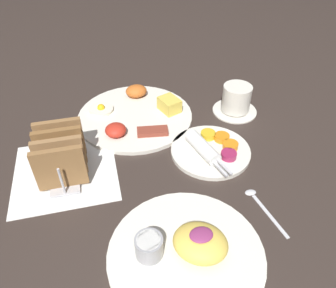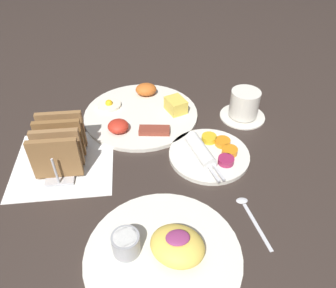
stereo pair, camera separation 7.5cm
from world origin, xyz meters
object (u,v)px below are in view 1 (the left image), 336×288
at_px(plate_breakfast, 136,114).
at_px(plate_foreground, 187,250).
at_px(coffee_cup, 236,100).
at_px(toast_rack, 61,155).
at_px(plate_condiments, 211,149).

relative_size(plate_breakfast, plate_foreground, 1.12).
bearing_deg(plate_foreground, coffee_cup, 57.11).
bearing_deg(coffee_cup, plate_breakfast, 172.10).
bearing_deg(toast_rack, plate_condiments, -2.64).
bearing_deg(plate_breakfast, plate_foreground, -87.86).
xyz_separation_m(plate_breakfast, plate_condiments, (0.15, -0.18, 0.00)).
bearing_deg(toast_rack, coffee_cup, 16.21).
height_order(plate_breakfast, toast_rack, toast_rack).
bearing_deg(plate_condiments, plate_foreground, -118.14).
xyz_separation_m(plate_condiments, coffee_cup, (0.12, 0.15, 0.03)).
bearing_deg(plate_condiments, plate_breakfast, 128.34).
height_order(plate_foreground, coffee_cup, coffee_cup).
distance_m(plate_breakfast, plate_foreground, 0.43).
bearing_deg(coffee_cup, plate_condiments, -129.73).
relative_size(plate_condiments, coffee_cup, 1.66).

